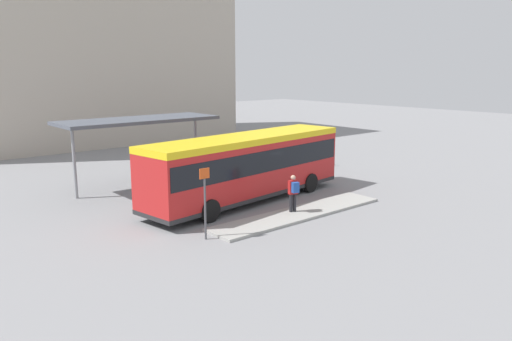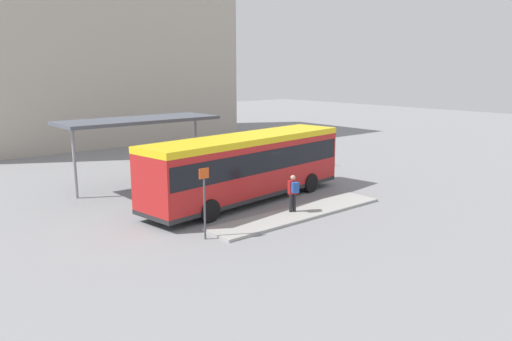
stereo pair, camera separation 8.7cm
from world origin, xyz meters
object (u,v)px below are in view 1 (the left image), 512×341
bicycle_green (325,159)px  bicycle_yellow (310,157)px  bicycle_black (301,156)px  city_bus (247,163)px  bicycle_white (316,158)px  platform_sign (205,200)px  pedestrian_waiting (293,191)px

bicycle_green → bicycle_yellow: 1.39m
bicycle_yellow → bicycle_black: bearing=-170.0°
city_bus → bicycle_white: size_ratio=7.41×
bicycle_white → bicycle_black: (-0.03, 1.40, -0.01)m
city_bus → bicycle_black: size_ratio=7.68×
bicycle_black → platform_sign: size_ratio=0.55×
platform_sign → city_bus: bearing=34.4°
city_bus → platform_sign: city_bus is taller
bicycle_yellow → bicycle_black: (-0.13, 0.70, -0.01)m
bicycle_white → bicycle_green: bearing=10.6°
city_bus → bicycle_green: 11.03m
bicycle_white → bicycle_yellow: (0.10, 0.70, -0.00)m
pedestrian_waiting → bicycle_green: pedestrian_waiting is taller
bicycle_green → bicycle_white: 0.71m
city_bus → platform_sign: size_ratio=4.23×
bicycle_black → bicycle_yellow: bearing=19.9°
bicycle_white → platform_sign: bearing=-61.0°
bicycle_white → bicycle_black: 1.40m
bicycle_green → platform_sign: 16.72m
pedestrian_waiting → bicycle_green: 12.34m
pedestrian_waiting → bicycle_white: size_ratio=1.05×
bicycle_green → platform_sign: (-15.02, -7.26, 1.20)m
city_bus → pedestrian_waiting: size_ratio=7.03×
pedestrian_waiting → bicycle_green: size_ratio=1.02×
pedestrian_waiting → bicycle_black: pedestrian_waiting is taller
bicycle_yellow → platform_sign: 17.36m
bicycle_green → city_bus: bearing=113.4°
pedestrian_waiting → bicycle_black: bearing=-32.3°
pedestrian_waiting → bicycle_black: 13.53m
pedestrian_waiting → bicycle_white: bearing=-37.0°
city_bus → bicycle_black: city_bus is taller
city_bus → bicycle_yellow: city_bus is taller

